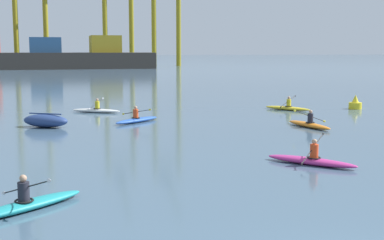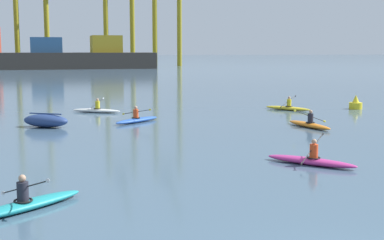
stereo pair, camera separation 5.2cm
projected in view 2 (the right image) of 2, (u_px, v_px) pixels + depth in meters
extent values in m
cube|color=#38332D|center=(47.00, 61.00, 113.86)|extent=(46.68, 10.51, 3.51)
cube|color=#2D5684|center=(46.00, 45.00, 113.41)|extent=(6.53, 7.36, 3.26)
cube|color=#B29323|center=(106.00, 44.00, 116.71)|extent=(6.53, 7.36, 3.74)
cylinder|color=olive|center=(16.00, 3.00, 122.30)|extent=(1.20, 1.20, 29.81)
cylinder|color=olive|center=(46.00, 4.00, 124.07)|extent=(1.20, 1.20, 29.81)
cylinder|color=olive|center=(105.00, 8.00, 130.33)|extent=(1.20, 1.20, 29.05)
cylinder|color=olive|center=(132.00, 8.00, 132.05)|extent=(1.20, 1.20, 29.05)
cylinder|color=olive|center=(155.00, 8.00, 131.42)|extent=(1.20, 1.20, 29.19)
cylinder|color=olive|center=(179.00, 8.00, 133.08)|extent=(1.20, 1.20, 29.19)
ellipsoid|color=navy|center=(46.00, 121.00, 28.08)|extent=(2.79, 2.31, 0.70)
cube|color=navy|center=(45.00, 114.00, 28.03)|extent=(1.69, 1.08, 0.06)
cylinder|color=yellow|center=(356.00, 106.00, 36.76)|extent=(0.90, 0.90, 0.45)
cone|color=yellow|center=(356.00, 99.00, 36.69)|extent=(0.50, 0.49, 0.55)
ellipsoid|color=#C13384|center=(311.00, 161.00, 18.92)|extent=(2.65, 2.98, 0.26)
torus|color=black|center=(314.00, 158.00, 18.84)|extent=(0.69, 0.69, 0.05)
cylinder|color=#DB471E|center=(314.00, 151.00, 18.81)|extent=(0.30, 0.30, 0.50)
sphere|color=tan|center=(314.00, 142.00, 18.76)|extent=(0.19, 0.19, 0.19)
cylinder|color=black|center=(313.00, 148.00, 18.82)|extent=(1.52, 1.29, 0.82)
ellipsoid|color=black|center=(302.00, 164.00, 18.08)|extent=(0.18, 0.16, 0.17)
ellipsoid|color=black|center=(323.00, 134.00, 19.57)|extent=(0.18, 0.16, 0.17)
ellipsoid|color=orange|center=(309.00, 125.00, 28.05)|extent=(1.21, 3.45, 0.26)
torus|color=black|center=(310.00, 123.00, 27.94)|extent=(0.57, 0.57, 0.05)
cylinder|color=#23232D|center=(310.00, 118.00, 27.91)|extent=(0.30, 0.30, 0.50)
sphere|color=tan|center=(311.00, 112.00, 27.86)|extent=(0.19, 0.19, 0.19)
cylinder|color=black|center=(310.00, 116.00, 27.94)|extent=(1.97, 0.40, 0.71)
ellipsoid|color=yellow|center=(295.00, 111.00, 27.47)|extent=(0.21, 0.08, 0.16)
ellipsoid|color=yellow|center=(324.00, 121.00, 28.41)|extent=(0.21, 0.08, 0.16)
ellipsoid|color=#2856B2|center=(137.00, 120.00, 29.97)|extent=(3.05, 2.57, 0.26)
torus|color=black|center=(136.00, 118.00, 29.87)|extent=(0.69, 0.69, 0.05)
cylinder|color=#DB471E|center=(136.00, 114.00, 29.84)|extent=(0.30, 0.30, 0.50)
sphere|color=tan|center=(136.00, 108.00, 29.79)|extent=(0.19, 0.19, 0.19)
cylinder|color=black|center=(136.00, 112.00, 29.86)|extent=(1.30, 1.65, 0.42)
ellipsoid|color=yellow|center=(123.00, 114.00, 30.50)|extent=(0.15, 0.18, 0.14)
ellipsoid|color=yellow|center=(150.00, 110.00, 29.22)|extent=(0.15, 0.18, 0.14)
ellipsoid|color=silver|center=(96.00, 111.00, 34.64)|extent=(3.24, 2.23, 0.26)
torus|color=black|center=(98.00, 109.00, 34.60)|extent=(0.67, 0.67, 0.05)
cylinder|color=gold|center=(98.00, 105.00, 34.57)|extent=(0.30, 0.30, 0.50)
sphere|color=tan|center=(97.00, 100.00, 34.52)|extent=(0.19, 0.19, 0.19)
cylinder|color=black|center=(97.00, 103.00, 34.56)|extent=(1.06, 1.79, 0.52)
ellipsoid|color=silver|center=(90.00, 109.00, 33.62)|extent=(0.14, 0.19, 0.15)
ellipsoid|color=silver|center=(103.00, 98.00, 35.51)|extent=(0.14, 0.19, 0.15)
ellipsoid|color=teal|center=(27.00, 205.00, 13.59)|extent=(3.09, 2.51, 0.26)
torus|color=black|center=(23.00, 201.00, 13.49)|extent=(0.69, 0.69, 0.05)
cylinder|color=#23232D|center=(23.00, 192.00, 13.46)|extent=(0.30, 0.30, 0.50)
sphere|color=tan|center=(22.00, 178.00, 13.41)|extent=(0.19, 0.19, 0.19)
cylinder|color=black|center=(24.00, 187.00, 13.48)|extent=(1.22, 1.63, 0.69)
ellipsoid|color=silver|center=(3.00, 193.00, 14.14)|extent=(0.15, 0.19, 0.16)
ellipsoid|color=silver|center=(48.00, 181.00, 12.83)|extent=(0.15, 0.19, 0.16)
ellipsoid|color=yellow|center=(288.00, 108.00, 36.03)|extent=(2.48, 3.11, 0.26)
torus|color=black|center=(289.00, 106.00, 35.95)|extent=(0.68, 0.68, 0.05)
cylinder|color=gold|center=(289.00, 103.00, 35.92)|extent=(0.30, 0.30, 0.50)
sphere|color=tan|center=(289.00, 98.00, 35.87)|extent=(0.19, 0.19, 0.19)
cylinder|color=black|center=(288.00, 101.00, 35.94)|extent=(1.66, 1.21, 0.63)
ellipsoid|color=black|center=(281.00, 107.00, 35.20)|extent=(0.19, 0.15, 0.16)
ellipsoid|color=black|center=(296.00, 96.00, 36.67)|extent=(0.19, 0.15, 0.16)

